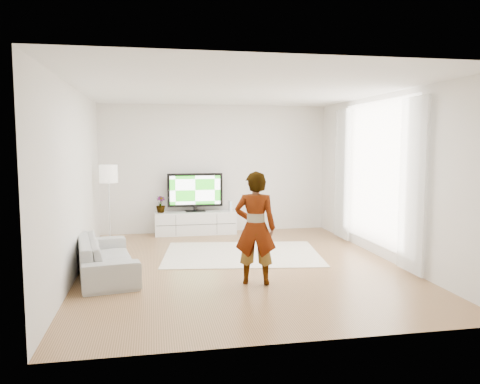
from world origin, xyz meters
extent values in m
plane|color=#AB7C4D|center=(0.00, 0.00, 0.00)|extent=(6.00, 6.00, 0.00)
plane|color=white|center=(0.00, 0.00, 2.80)|extent=(6.00, 6.00, 0.00)
cube|color=silver|center=(-2.50, 0.00, 1.40)|extent=(0.02, 6.00, 2.80)
cube|color=silver|center=(2.50, 0.00, 1.40)|extent=(0.02, 6.00, 2.80)
cube|color=silver|center=(0.00, 3.00, 1.40)|extent=(5.00, 0.02, 2.80)
cube|color=silver|center=(0.00, -3.00, 1.40)|extent=(5.00, 0.02, 2.80)
cube|color=white|center=(2.48, 0.30, 1.45)|extent=(0.01, 2.60, 2.50)
cube|color=white|center=(2.40, -1.00, 1.35)|extent=(0.04, 0.70, 2.60)
cube|color=white|center=(2.40, 1.60, 1.35)|extent=(0.04, 0.70, 2.60)
cube|color=white|center=(-0.47, 2.77, 0.25)|extent=(1.75, 0.49, 0.49)
cube|color=black|center=(-0.47, 2.52, 0.25)|extent=(1.69, 0.00, 0.01)
cube|color=black|center=(-0.91, 2.52, 0.25)|extent=(0.01, 0.00, 0.43)
cube|color=black|center=(-0.04, 2.52, 0.25)|extent=(0.01, 0.00, 0.43)
cube|color=black|center=(-0.47, 2.79, 0.50)|extent=(0.43, 0.23, 0.02)
cube|color=black|center=(-0.47, 2.79, 0.55)|extent=(0.09, 0.05, 0.09)
cube|color=black|center=(-0.47, 2.79, 0.96)|extent=(1.19, 0.06, 0.72)
cube|color=#24A019|center=(-0.47, 2.76, 0.96)|extent=(1.09, 0.01, 0.62)
cube|color=white|center=(0.29, 2.77, 0.60)|extent=(0.08, 0.17, 0.23)
cube|color=#4CB2FF|center=(0.29, 2.68, 0.63)|extent=(0.01, 0.00, 0.12)
imported|color=#3F7238|center=(-1.22, 2.77, 0.67)|extent=(0.25, 0.25, 0.35)
cube|color=#F2E5CE|center=(0.17, 0.74, 0.01)|extent=(2.96, 2.31, 0.01)
imported|color=#334772|center=(0.02, -1.04, 0.80)|extent=(0.65, 0.52, 1.58)
imported|color=#A8A8A3|center=(-2.08, -0.18, 0.29)|extent=(1.09, 2.06, 0.57)
cylinder|color=silver|center=(-2.20, 1.90, 0.01)|extent=(0.27, 0.27, 0.02)
cylinder|color=silver|center=(-2.20, 1.90, 0.62)|extent=(0.03, 0.03, 1.20)
cylinder|color=white|center=(-2.20, 1.90, 1.39)|extent=(0.35, 0.35, 0.34)
camera|label=1|loc=(-1.36, -7.28, 1.97)|focal=35.00mm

